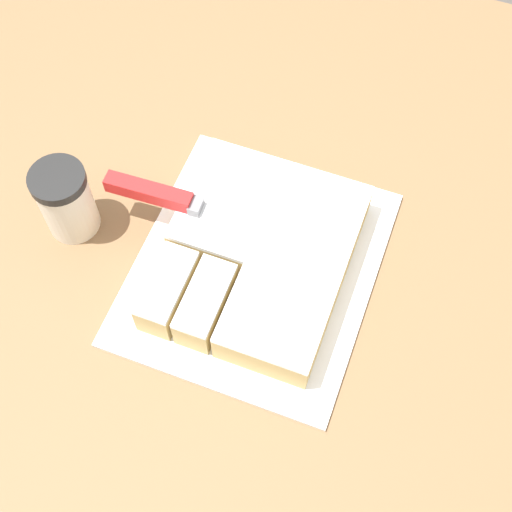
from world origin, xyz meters
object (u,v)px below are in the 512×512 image
object	(u,v)px
cake_board	(256,267)
knife	(174,199)
cake	(259,255)
coffee_cup	(66,201)

from	to	relation	value
cake_board	knife	size ratio (longest dim) A/B	1.10
cake	knife	world-z (taller)	knife
cake	coffee_cup	bearing A→B (deg)	-174.64
cake_board	cake	size ratio (longest dim) A/B	1.28
cake_board	cake	distance (m)	0.03
knife	coffee_cup	distance (m)	0.15
knife	coffee_cup	bearing A→B (deg)	-164.96
cake_board	coffee_cup	size ratio (longest dim) A/B	3.18
coffee_cup	cake	bearing A→B (deg)	5.36
cake_board	coffee_cup	world-z (taller)	coffee_cup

